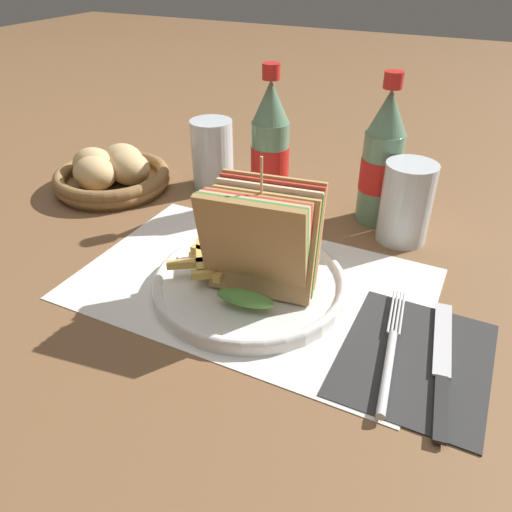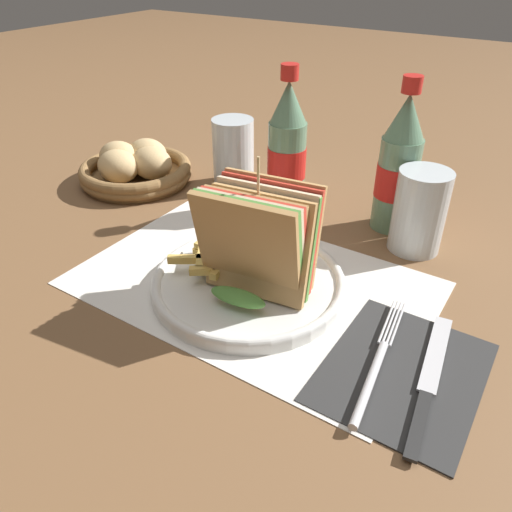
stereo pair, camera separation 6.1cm
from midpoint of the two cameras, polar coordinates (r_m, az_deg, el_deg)
ground_plane at (r=0.63m, az=-5.84°, el=-3.22°), size 4.00×4.00×0.00m
placemat at (r=0.63m, az=-3.21°, el=-3.24°), size 0.43×0.28×0.00m
plate_main at (r=0.61m, az=-3.69°, el=-3.35°), size 0.24×0.24×0.02m
club_sandwich at (r=0.56m, az=-2.54°, el=1.53°), size 0.13×0.11×0.16m
fries_pile at (r=0.62m, az=-7.75°, el=-0.80°), size 0.09×0.08×0.02m
ketchup_blob at (r=0.65m, az=-6.87°, el=0.93°), size 0.05×0.04×0.02m
napkin at (r=0.54m, az=14.68°, el=-11.32°), size 0.15×0.18×0.00m
fork at (r=0.53m, az=11.79°, el=-11.44°), size 0.04×0.19×0.01m
knife at (r=0.54m, az=17.42°, el=-11.90°), size 0.04×0.20×0.00m
coke_bottle_near at (r=0.78m, az=-0.66°, el=12.09°), size 0.06×0.06×0.22m
coke_bottle_far at (r=0.75m, az=11.92°, el=10.49°), size 0.06×0.06×0.22m
glass_near at (r=0.72m, az=14.47°, el=5.84°), size 0.07×0.07×0.11m
glass_far at (r=0.87m, az=-7.02°, el=11.01°), size 0.07×0.07×0.11m
bread_basket at (r=0.91m, az=-18.06°, el=8.82°), size 0.19×0.19×0.07m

